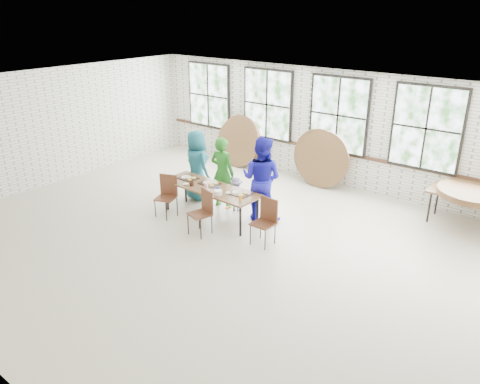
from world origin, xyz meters
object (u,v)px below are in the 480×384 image
Objects in this scene: dining_table at (210,189)px; chair_near_right at (204,208)px; storage_table at (473,198)px; chair_near_left at (167,192)px.

chair_near_right is at bearing -57.18° from dining_table.
dining_table and storage_table have the same top height.
chair_near_right is at bearing -28.30° from chair_near_left.
chair_near_right reaches higher than dining_table.
storage_table is at bearing 11.76° from chair_near_left.
chair_near_left reaches higher than dining_table.
dining_table is at bearing 137.02° from chair_near_right.
dining_table is 2.56× the size of chair_near_right.
storage_table is at bearing 57.29° from chair_near_right.
chair_near_right is 5.70m from storage_table.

